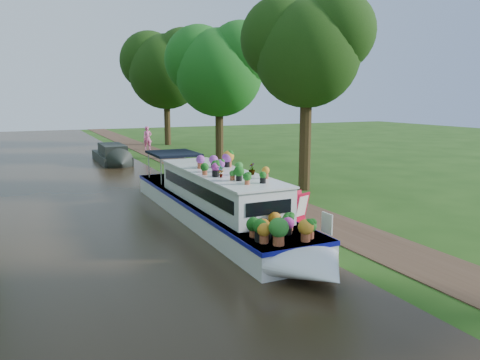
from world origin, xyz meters
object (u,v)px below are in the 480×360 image
Objects in this scene: plant_boat at (220,201)px; sandwich_board at (300,208)px; second_boat at (112,155)px; pedestrian_pink at (148,138)px.

sandwich_board is at bearing -16.64° from plant_boat.
pedestrian_pink is (4.01, 6.41, 0.49)m from second_boat.
plant_boat is at bearing -96.04° from pedestrian_pink.
second_boat is at bearing -119.59° from pedestrian_pink.
plant_boat is 2.14× the size of second_boat.
pedestrian_pink is at bearing 66.36° from sandwich_board.
plant_boat reaches higher than sandwich_board.
pedestrian_pink reaches higher than second_boat.
second_boat is 3.28× the size of pedestrian_pink.
pedestrian_pink is at bearing 58.55° from second_boat.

